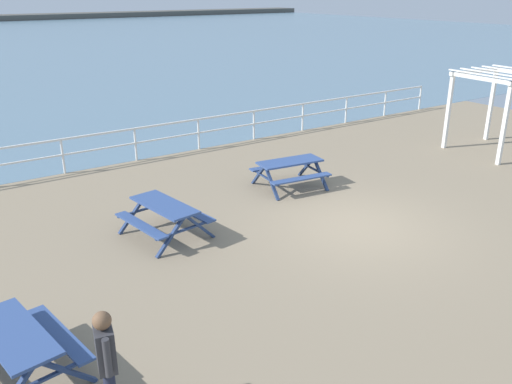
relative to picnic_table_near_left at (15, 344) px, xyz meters
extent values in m
cube|color=gray|center=(7.71, 1.08, -0.68)|extent=(30.00, 24.00, 0.20)
cube|color=white|center=(7.71, 8.83, 0.47)|extent=(23.00, 0.06, 0.06)
cube|color=white|center=(7.71, 8.83, -0.01)|extent=(23.00, 0.05, 0.05)
cylinder|color=white|center=(3.11, 8.83, -0.06)|extent=(0.07, 0.07, 1.05)
cylinder|color=white|center=(5.41, 8.83, -0.06)|extent=(0.07, 0.07, 1.05)
cylinder|color=white|center=(7.71, 8.83, -0.06)|extent=(0.07, 0.07, 1.05)
cylinder|color=white|center=(10.01, 8.83, -0.06)|extent=(0.07, 0.07, 1.05)
cylinder|color=white|center=(12.31, 8.83, -0.06)|extent=(0.07, 0.07, 1.05)
cylinder|color=white|center=(14.61, 8.83, -0.06)|extent=(0.07, 0.07, 1.05)
cylinder|color=white|center=(16.91, 8.83, -0.06)|extent=(0.07, 0.07, 1.05)
cylinder|color=white|center=(19.21, 8.83, -0.06)|extent=(0.07, 0.07, 1.05)
cube|color=#334C84|center=(0.00, 0.00, 0.17)|extent=(0.97, 1.89, 0.05)
cube|color=#334C84|center=(0.61, 0.09, -0.13)|extent=(0.53, 1.82, 0.04)
cube|color=navy|center=(0.25, 0.83, -0.21)|extent=(0.80, 0.20, 0.79)
cube|color=navy|center=(0.49, -0.71, -0.21)|extent=(0.80, 0.20, 0.79)
cube|color=navy|center=(0.12, -0.77, -0.16)|extent=(1.49, 0.29, 0.04)
cube|color=#334C84|center=(7.99, 4.06, 0.17)|extent=(1.87, 0.92, 0.05)
cube|color=#334C84|center=(8.07, 4.67, -0.13)|extent=(1.82, 0.48, 0.04)
cube|color=#334C84|center=(7.91, 3.44, -0.13)|extent=(1.82, 0.48, 0.04)
cube|color=navy|center=(8.81, 4.33, -0.21)|extent=(0.18, 0.80, 0.79)
cube|color=navy|center=(8.72, 3.59, -0.21)|extent=(0.18, 0.80, 0.79)
cube|color=navy|center=(8.76, 3.96, -0.16)|extent=(0.25, 1.50, 0.04)
cube|color=navy|center=(7.26, 4.53, -0.21)|extent=(0.18, 0.80, 0.79)
cube|color=navy|center=(7.17, 3.78, -0.21)|extent=(0.18, 0.80, 0.79)
cube|color=navy|center=(7.22, 4.15, -0.16)|extent=(0.25, 1.50, 0.04)
cube|color=#334C84|center=(3.76, 3.14, 0.17)|extent=(0.95, 1.88, 0.05)
cube|color=#334C84|center=(3.15, 3.05, -0.13)|extent=(0.51, 1.82, 0.04)
cube|color=#334C84|center=(4.37, 3.22, -0.13)|extent=(0.51, 1.82, 0.04)
cube|color=navy|center=(3.28, 3.85, -0.21)|extent=(0.80, 0.19, 0.79)
cube|color=navy|center=(4.02, 3.96, -0.21)|extent=(0.80, 0.19, 0.79)
cube|color=navy|center=(3.65, 3.91, -0.16)|extent=(1.49, 0.27, 0.04)
cube|color=navy|center=(3.50, 2.31, -0.21)|extent=(0.80, 0.19, 0.79)
cube|color=navy|center=(4.24, 2.42, -0.21)|extent=(0.80, 0.19, 0.79)
cube|color=navy|center=(3.87, 2.36, -0.16)|extent=(1.49, 0.27, 0.04)
cube|color=#333338|center=(0.80, -1.56, 0.56)|extent=(0.29, 0.38, 0.58)
cylinder|color=#333338|center=(0.75, -1.78, 0.58)|extent=(0.09, 0.09, 0.52)
cylinder|color=#333338|center=(0.84, -1.35, 0.58)|extent=(0.09, 0.09, 0.52)
sphere|color=brown|center=(0.80, -1.56, 0.96)|extent=(0.23, 0.23, 0.23)
cube|color=white|center=(17.08, 3.97, 0.67)|extent=(0.12, 0.12, 2.50)
cube|color=white|center=(14.89, 4.15, 0.67)|extent=(0.12, 0.12, 2.50)
cube|color=white|center=(14.71, 1.95, 0.67)|extent=(0.12, 0.12, 2.50)
cube|color=white|center=(14.80, 3.05, 1.98)|extent=(0.32, 2.44, 0.12)
cube|color=white|center=(15.99, 4.06, 1.98)|extent=(2.44, 0.32, 0.12)
cube|color=white|center=(14.80, 3.05, 2.10)|extent=(0.29, 2.56, 0.04)
cube|color=white|center=(15.35, 3.01, 2.10)|extent=(0.29, 2.56, 0.04)
cube|color=white|center=(15.90, 2.96, 2.10)|extent=(0.29, 2.56, 0.04)
camera|label=1|loc=(-0.72, -7.03, 4.66)|focal=37.45mm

